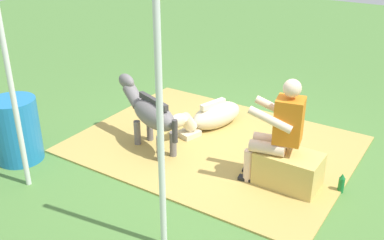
# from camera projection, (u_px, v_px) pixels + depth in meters

# --- Properties ---
(ground_plane) EXTENTS (24.00, 24.00, 0.00)m
(ground_plane) POSITION_uv_depth(u_px,v_px,m) (214.00, 154.00, 5.91)
(ground_plane) COLOR #4C7A38
(hay_patch) EXTENTS (3.60, 2.79, 0.02)m
(hay_patch) POSITION_uv_depth(u_px,v_px,m) (214.00, 144.00, 6.14)
(hay_patch) COLOR tan
(hay_patch) RESTS_ON ground
(hay_bale) EXTENTS (0.72, 0.46, 0.42)m
(hay_bale) POSITION_uv_depth(u_px,v_px,m) (288.00, 170.00, 5.15)
(hay_bale) COLOR tan
(hay_bale) RESTS_ON ground
(person_seated) EXTENTS (0.71, 0.50, 1.30)m
(person_seated) POSITION_uv_depth(u_px,v_px,m) (278.00, 128.00, 5.00)
(person_seated) COLOR beige
(person_seated) RESTS_ON ground
(pony_standing) EXTENTS (1.29, 0.66, 0.89)m
(pony_standing) POSITION_uv_depth(u_px,v_px,m) (150.00, 112.00, 5.83)
(pony_standing) COLOR slate
(pony_standing) RESTS_ON ground
(pony_lying) EXTENTS (0.63, 1.36, 0.42)m
(pony_lying) POSITION_uv_depth(u_px,v_px,m) (212.00, 117.00, 6.53)
(pony_lying) COLOR beige
(pony_lying) RESTS_ON ground
(soda_bottle) EXTENTS (0.07, 0.07, 0.24)m
(soda_bottle) POSITION_uv_depth(u_px,v_px,m) (341.00, 183.00, 5.07)
(soda_bottle) COLOR #197233
(soda_bottle) RESTS_ON ground
(water_barrel) EXTENTS (0.58, 0.58, 0.83)m
(water_barrel) POSITION_uv_depth(u_px,v_px,m) (17.00, 130.00, 5.63)
(water_barrel) COLOR #1E72B2
(water_barrel) RESTS_ON ground
(tent_pole_left) EXTENTS (0.06, 0.06, 2.33)m
(tent_pole_left) POSITION_uv_depth(u_px,v_px,m) (161.00, 137.00, 3.82)
(tent_pole_left) COLOR silver
(tent_pole_left) RESTS_ON ground
(tent_pole_right) EXTENTS (0.06, 0.06, 2.33)m
(tent_pole_right) POSITION_uv_depth(u_px,v_px,m) (12.00, 92.00, 4.78)
(tent_pole_right) COLOR silver
(tent_pole_right) RESTS_ON ground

